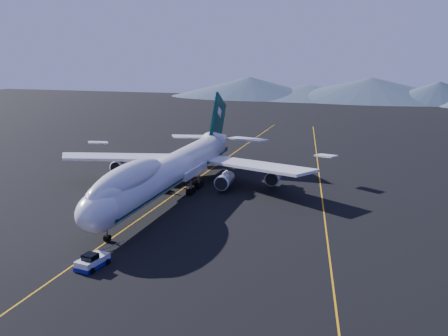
# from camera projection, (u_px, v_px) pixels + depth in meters

# --- Properties ---
(ground) EXTENTS (500.00, 500.00, 0.00)m
(ground) POSITION_uv_depth(u_px,v_px,m) (172.00, 196.00, 104.37)
(ground) COLOR black
(ground) RESTS_ON ground
(taxiway_line_main) EXTENTS (0.25, 220.00, 0.01)m
(taxiway_line_main) POSITION_uv_depth(u_px,v_px,m) (172.00, 196.00, 104.37)
(taxiway_line_main) COLOR orange
(taxiway_line_main) RESTS_ON ground
(taxiway_line_side) EXTENTS (28.08, 198.09, 0.01)m
(taxiway_line_side) POSITION_uv_depth(u_px,v_px,m) (322.00, 195.00, 105.21)
(taxiway_line_side) COLOR orange
(taxiway_line_side) RESTS_ON ground
(boeing_747) EXTENTS (59.62, 72.43, 19.37)m
(boeing_747) POSITION_uv_depth(u_px,v_px,m) (171.00, 169.00, 103.08)
(boeing_747) COLOR silver
(boeing_747) RESTS_ON ground
(pushback_tug) EXTENTS (3.55, 5.47, 2.24)m
(pushback_tug) POSITION_uv_depth(u_px,v_px,m) (93.00, 262.00, 69.98)
(pushback_tug) COLOR silver
(pushback_tug) RESTS_ON ground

